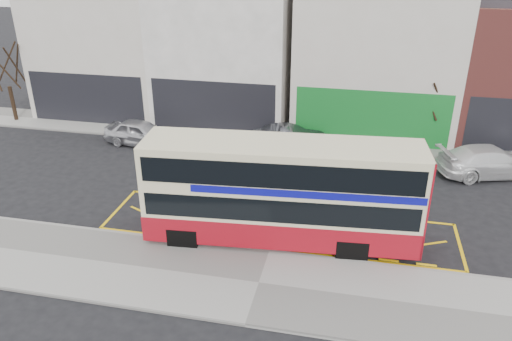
% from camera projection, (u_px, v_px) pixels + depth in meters
% --- Properties ---
extents(ground, '(120.00, 120.00, 0.00)m').
position_uv_depth(ground, '(271.00, 248.00, 18.81)').
color(ground, black).
rests_on(ground, ground).
extents(pavement, '(40.00, 4.00, 0.15)m').
position_uv_depth(pavement, '(259.00, 284.00, 16.75)').
color(pavement, '#97958F').
rests_on(pavement, ground).
extents(kerb, '(40.00, 0.15, 0.15)m').
position_uv_depth(kerb, '(269.00, 252.00, 18.45)').
color(kerb, gray).
rests_on(kerb, ground).
extents(far_pavement, '(50.00, 3.00, 0.15)m').
position_uv_depth(far_pavement, '(306.00, 140.00, 28.51)').
color(far_pavement, '#97958F').
rests_on(far_pavement, ground).
extents(road_markings, '(14.00, 3.40, 0.01)m').
position_uv_depth(road_markings, '(278.00, 226.00, 20.23)').
color(road_markings, yellow).
rests_on(road_markings, ground).
extents(terrace_far_left, '(8.00, 8.01, 10.80)m').
position_uv_depth(terrace_far_left, '(111.00, 35.00, 32.56)').
color(terrace_far_left, silver).
rests_on(terrace_far_left, ground).
extents(terrace_left, '(8.00, 8.01, 11.80)m').
position_uv_depth(terrace_left, '(229.00, 31.00, 30.83)').
color(terrace_left, white).
rests_on(terrace_left, ground).
extents(terrace_green_shop, '(9.00, 8.01, 11.30)m').
position_uv_depth(terrace_green_shop, '(377.00, 41.00, 29.24)').
color(terrace_green_shop, silver).
rests_on(terrace_green_shop, ground).
extents(double_decker_bus, '(10.29, 3.17, 4.05)m').
position_uv_depth(double_decker_bus, '(282.00, 192.00, 18.39)').
color(double_decker_bus, beige).
rests_on(double_decker_bus, ground).
extents(bus_stop_post, '(0.75, 0.18, 3.04)m').
position_uv_depth(bus_stop_post, '(231.00, 204.00, 17.89)').
color(bus_stop_post, black).
rests_on(bus_stop_post, pavement).
extents(car_silver, '(4.36, 2.25, 1.42)m').
position_uv_depth(car_silver, '(141.00, 133.00, 27.79)').
color(car_silver, silver).
rests_on(car_silver, ground).
extents(car_grey, '(4.37, 2.37, 1.37)m').
position_uv_depth(car_grey, '(291.00, 139.00, 27.10)').
color(car_grey, '#404248').
rests_on(car_grey, ground).
extents(car_white, '(5.49, 3.55, 1.48)m').
position_uv_depth(car_white, '(491.00, 161.00, 24.24)').
color(car_white, white).
rests_on(car_white, ground).
extents(street_tree_left, '(2.87, 2.87, 6.20)m').
position_uv_depth(street_tree_left, '(2.00, 55.00, 29.77)').
color(street_tree_left, black).
rests_on(street_tree_left, ground).
extents(street_tree_right, '(2.26, 2.26, 4.89)m').
position_uv_depth(street_tree_right, '(435.00, 88.00, 26.48)').
color(street_tree_right, black).
rests_on(street_tree_right, ground).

